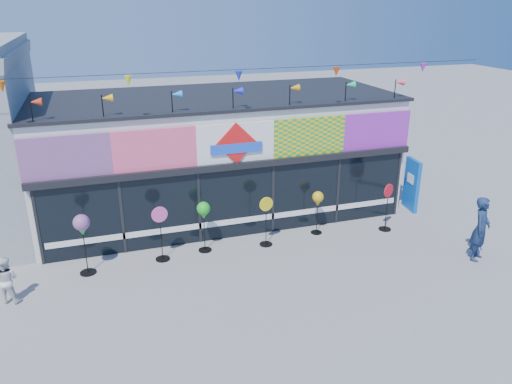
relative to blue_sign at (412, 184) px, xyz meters
name	(u,v)px	position (x,y,z in m)	size (l,w,h in m)	color
ground	(273,291)	(-6.58, -3.66, -0.94)	(80.00, 80.00, 0.00)	gray
kite_shop	(217,154)	(-6.58, 2.28, 1.11)	(16.00, 5.70, 5.31)	white
blue_sign	(412,184)	(0.00, 0.00, 0.00)	(0.26, 0.94, 1.87)	#0B51AF
spinner_0	(82,227)	(-11.17, -1.20, 0.47)	(0.45, 0.45, 1.76)	black
spinner_1	(161,232)	(-9.08, -1.06, -0.06)	(0.47, 0.42, 1.66)	black
spinner_2	(204,212)	(-7.78, -0.89, 0.33)	(0.40, 0.40, 1.58)	black
spinner_3	(266,220)	(-5.90, -1.10, -0.10)	(0.44, 0.40, 1.58)	black
spinner_4	(318,200)	(-4.06, -0.82, 0.22)	(0.37, 0.37, 1.44)	black
spinner_5	(387,206)	(-1.80, -1.29, -0.09)	(0.43, 0.41, 1.61)	black
adult_man	(481,229)	(-0.34, -3.87, 0.02)	(0.70, 0.46, 1.92)	#172749
child	(6,280)	(-13.05, -2.05, -0.32)	(0.60, 0.35, 1.23)	silver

